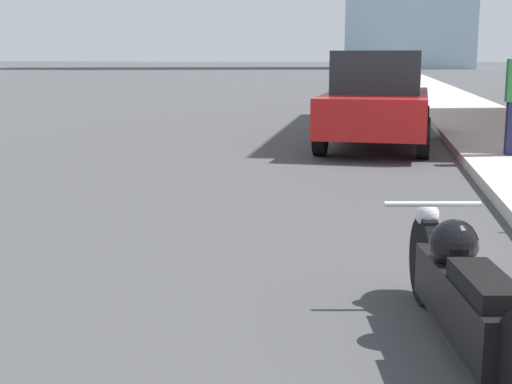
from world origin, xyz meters
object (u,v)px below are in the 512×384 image
Objects in this scene: parked_car_white at (383,81)px; motorcycle at (464,295)px; parked_car_red at (377,100)px; parked_car_black at (378,72)px.

motorcycle is at bearing -87.70° from parked_car_white.
motorcycle is 0.53× the size of parked_car_white.
motorcycle is 0.52× the size of parked_car_red.
motorcycle is at bearing -88.76° from parked_car_black.
parked_car_black reaches higher than motorcycle.
parked_car_red is 11.88m from parked_car_white.
parked_car_white is 11.26m from parked_car_black.
motorcycle is 9.32m from parked_car_red.
parked_car_red is at bearing -89.64° from parked_car_black.
motorcycle is 0.57× the size of parked_car_black.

